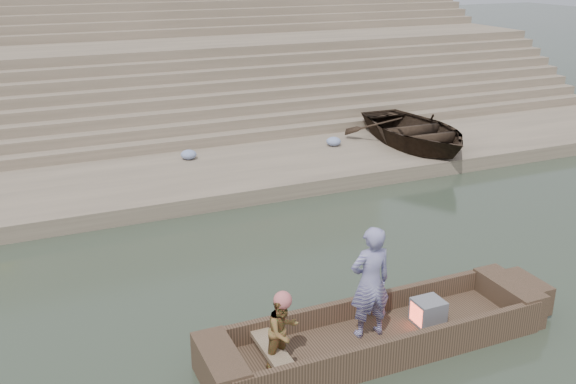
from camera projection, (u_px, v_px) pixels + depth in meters
ground at (329, 343)px, 10.12m from camera, size 120.00×120.00×0.00m
lower_landing at (192, 179)px, 16.93m from camera, size 32.00×4.00×0.40m
mid_landing at (133, 85)px, 22.96m from camera, size 32.00×3.00×2.80m
upper_landing at (101, 31)px, 28.57m from camera, size 32.00×3.00×5.20m
ghat_steps at (124, 66)px, 24.28m from camera, size 32.00×11.00×5.20m
main_rowboat at (378, 341)px, 9.96m from camera, size 5.00×1.30×0.22m
rowboat_trim at (390, 328)px, 9.96m from camera, size 6.04×2.63×1.79m
standing_man at (370, 282)px, 9.64m from camera, size 0.68×0.46×1.81m
rowing_man at (283, 331)px, 9.00m from camera, size 0.65×0.58×1.12m
television at (428, 312)px, 10.19m from camera, size 0.46×0.42×0.40m
beached_rowboat at (415, 130)px, 19.04m from camera, size 3.32×4.58×0.93m
cloth_bundles at (353, 142)px, 19.03m from camera, size 7.97×2.00×0.26m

